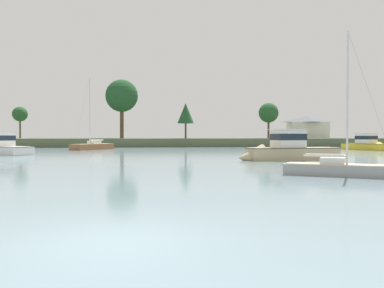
{
  "coord_description": "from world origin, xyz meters",
  "views": [
    {
      "loc": [
        0.78,
        -8.54,
        2.35
      ],
      "look_at": [
        4.54,
        24.21,
        1.67
      ],
      "focal_mm": 35.17,
      "sensor_mm": 36.0,
      "label": 1
    }
  ],
  "objects": [
    {
      "name": "shore_tree_right_mid",
      "position": [
        -5.65,
        82.26,
        11.9
      ],
      "size": [
        7.68,
        7.68,
        13.96
      ],
      "color": "brown",
      "rests_on": "far_shore_bank"
    },
    {
      "name": "sailboat_wood",
      "position": [
        -9.08,
        59.2,
        0.28
      ],
      "size": [
        6.93,
        8.82,
        13.19
      ],
      "color": "brown",
      "rests_on": "ground"
    },
    {
      "name": "cottage_hillside",
      "position": [
        49.87,
        103.56,
        5.4
      ],
      "size": [
        12.31,
        7.02,
        6.84
      ],
      "color": "silver",
      "rests_on": "far_shore_bank"
    },
    {
      "name": "cruiser_sand",
      "position": [
        14.0,
        27.39,
        0.66
      ],
      "size": [
        10.61,
        4.12,
        5.55
      ],
      "color": "tan",
      "rests_on": "ground"
    },
    {
      "name": "mooring_buoy_red",
      "position": [
        38.37,
        66.91,
        0.09
      ],
      "size": [
        0.52,
        0.52,
        0.57
      ],
      "color": "red",
      "rests_on": "ground"
    },
    {
      "name": "shore_tree_center_right",
      "position": [
        8.87,
        74.52,
        7.45
      ],
      "size": [
        3.65,
        3.65,
        7.86
      ],
      "color": "brown",
      "rests_on": "far_shore_bank"
    },
    {
      "name": "shore_tree_center_left",
      "position": [
        31.53,
        85.81,
        8.38
      ],
      "size": [
        5.1,
        5.1,
        9.11
      ],
      "color": "brown",
      "rests_on": "far_shore_bank"
    },
    {
      "name": "ground_plane",
      "position": [
        0.0,
        0.0,
        0.0
      ],
      "size": [
        451.48,
        451.48,
        0.0
      ],
      "primitive_type": "plane",
      "color": "gray"
    },
    {
      "name": "cruiser_yellow",
      "position": [
        37.65,
        50.98,
        0.66
      ],
      "size": [
        5.26,
        9.35,
        4.86
      ],
      "color": "gold",
      "rests_on": "ground"
    },
    {
      "name": "shore_tree_inland_a",
      "position": [
        -32.27,
        92.78,
        8.02
      ],
      "size": [
        3.8,
        3.8,
        8.12
      ],
      "color": "brown",
      "rests_on": "far_shore_bank"
    },
    {
      "name": "sailboat_grey",
      "position": [
        11.89,
        12.54,
        0.2
      ],
      "size": [
        6.15,
        4.58,
        8.98
      ],
      "color": "gray",
      "rests_on": "ground"
    },
    {
      "name": "far_shore_bank",
      "position": [
        0.0,
        94.59,
        0.93
      ],
      "size": [
        203.16,
        45.86,
        1.87
      ],
      "primitive_type": "cube",
      "color": "#4C563D",
      "rests_on": "ground"
    }
  ]
}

